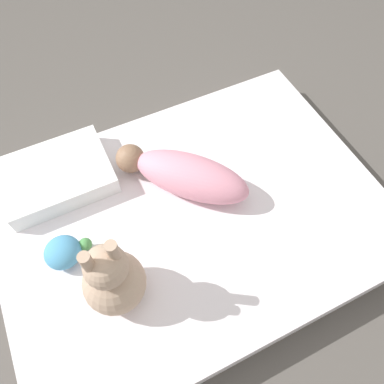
# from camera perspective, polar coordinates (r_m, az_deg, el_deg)

# --- Properties ---
(ground_plane) EXTENTS (12.00, 12.00, 0.00)m
(ground_plane) POSITION_cam_1_polar(r_m,az_deg,el_deg) (1.44, 0.07, -5.46)
(ground_plane) COLOR #514C47
(bed_mattress) EXTENTS (1.35, 0.98, 0.13)m
(bed_mattress) POSITION_cam_1_polar(r_m,az_deg,el_deg) (1.38, 0.08, -4.28)
(bed_mattress) COLOR white
(bed_mattress) RESTS_ON ground_plane
(swaddled_baby) EXTENTS (0.42, 0.43, 0.14)m
(swaddled_baby) POSITION_cam_1_polar(r_m,az_deg,el_deg) (1.32, -1.13, 2.68)
(swaddled_baby) COLOR pink
(swaddled_baby) RESTS_ON bed_mattress
(pillow) EXTENTS (0.38, 0.28, 0.08)m
(pillow) POSITION_cam_1_polar(r_m,az_deg,el_deg) (1.44, -19.90, 2.35)
(pillow) COLOR white
(pillow) RESTS_ON bed_mattress
(bunny_plush) EXTENTS (0.19, 0.19, 0.33)m
(bunny_plush) POSITION_cam_1_polar(r_m,az_deg,el_deg) (1.12, -11.99, -12.85)
(bunny_plush) COLOR tan
(bunny_plush) RESTS_ON bed_mattress
(turtle_plush) EXTENTS (0.15, 0.12, 0.09)m
(turtle_plush) POSITION_cam_1_polar(r_m,az_deg,el_deg) (1.28, -18.88, -8.62)
(turtle_plush) COLOR #4C99C6
(turtle_plush) RESTS_ON bed_mattress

